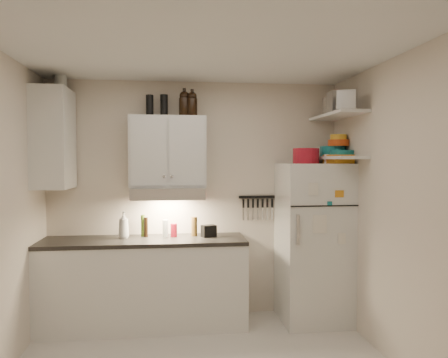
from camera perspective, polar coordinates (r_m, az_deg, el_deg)
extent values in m
cube|color=white|center=(3.48, -2.40, 17.07)|extent=(3.20, 3.00, 0.02)
cube|color=beige|center=(4.89, -3.78, -2.65)|extent=(3.20, 0.02, 2.60)
cube|color=beige|center=(3.87, 22.23, -4.16)|extent=(0.02, 3.00, 2.60)
cube|color=silver|center=(4.74, -10.38, -13.43)|extent=(2.10, 0.60, 0.88)
cube|color=black|center=(4.64, -10.42, -7.95)|extent=(2.10, 0.62, 0.04)
cube|color=silver|center=(4.69, -7.35, 3.55)|extent=(0.80, 0.33, 0.75)
cube|color=silver|center=(4.70, -21.38, 4.92)|extent=(0.33, 0.55, 1.00)
cube|color=silver|center=(4.63, -7.33, -1.82)|extent=(0.76, 0.46, 0.12)
cube|color=silver|center=(4.84, 11.57, -8.12)|extent=(0.70, 0.68, 1.70)
cube|color=silver|center=(4.73, 14.56, 8.04)|extent=(0.30, 0.95, 0.03)
cube|color=silver|center=(4.70, 14.50, 2.69)|extent=(0.30, 0.95, 0.03)
cube|color=black|center=(4.95, 4.36, -2.35)|extent=(0.42, 0.02, 0.03)
cylinder|color=maroon|center=(4.69, 10.65, 2.98)|extent=(0.31, 0.31, 0.16)
cube|color=orange|center=(4.67, 14.70, 2.52)|extent=(0.25, 0.30, 0.09)
cylinder|color=silver|center=(4.69, 13.31, 2.57)|extent=(0.06, 0.06, 0.10)
cylinder|color=silver|center=(4.97, 14.33, 9.09)|extent=(0.30, 0.30, 0.20)
cube|color=#AAAAAD|center=(4.70, 14.91, 9.62)|extent=(0.23, 0.21, 0.22)
cube|color=#AAAAAD|center=(4.37, 15.70, 9.86)|extent=(0.23, 0.23, 0.18)
cylinder|color=#167279|center=(4.88, 14.02, 3.51)|extent=(0.28, 0.28, 0.11)
cylinder|color=#C44012|center=(4.81, 14.73, 4.58)|extent=(0.22, 0.22, 0.07)
cylinder|color=gold|center=(4.81, 14.73, 5.31)|extent=(0.17, 0.17, 0.06)
cylinder|color=#167279|center=(4.73, 15.18, 3.25)|extent=(0.29, 0.29, 0.06)
cylinder|color=black|center=(4.77, -7.83, 9.46)|extent=(0.11, 0.11, 0.24)
cylinder|color=black|center=(4.77, -9.68, 9.41)|extent=(0.10, 0.10, 0.23)
cylinder|color=silver|center=(4.86, -20.55, 11.76)|extent=(0.16, 0.16, 0.16)
imported|color=silver|center=(4.70, -12.97, -5.65)|extent=(0.16, 0.16, 0.31)
cylinder|color=brown|center=(4.73, -3.91, -6.21)|extent=(0.08, 0.08, 0.21)
cylinder|color=#466018|center=(4.77, -10.55, -6.00)|extent=(0.06, 0.06, 0.23)
cylinder|color=black|center=(4.73, -10.16, -6.21)|extent=(0.05, 0.05, 0.21)
cylinder|color=silver|center=(4.68, -7.66, -6.43)|extent=(0.08, 0.08, 0.18)
cylinder|color=maroon|center=(4.70, -6.58, -6.66)|extent=(0.08, 0.08, 0.14)
cube|color=black|center=(4.68, -2.01, -6.80)|extent=(0.17, 0.14, 0.12)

